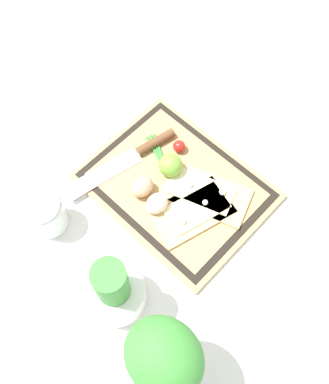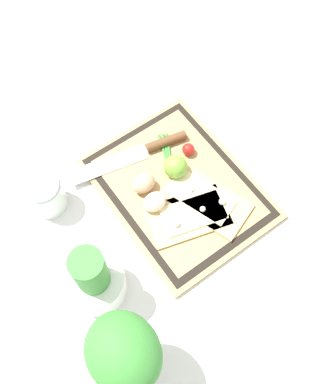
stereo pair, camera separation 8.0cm
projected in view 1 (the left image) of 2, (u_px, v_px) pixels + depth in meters
ground_plane at (176, 187)px, 1.04m from camera, size 6.00×6.00×0.00m
cutting_board at (176, 186)px, 1.03m from camera, size 0.40×0.31×0.02m
pizza_slice_near at (205, 193)px, 1.01m from camera, size 0.22×0.16×0.02m
pizza_slice_far at (192, 211)px, 0.99m from camera, size 0.15×0.20×0.02m
knife at (139, 152)px, 1.05m from camera, size 0.09×0.29×0.02m
egg_brown at (142, 187)px, 1.00m from camera, size 0.04×0.05×0.04m
egg_pink at (157, 203)px, 0.98m from camera, size 0.04×0.05×0.04m
lime at (171, 165)px, 1.02m from camera, size 0.05×0.05×0.05m
cherry_tomato_red at (179, 146)px, 1.05m from camera, size 0.03×0.03×0.03m
scallion_bunch at (170, 180)px, 1.03m from camera, size 0.24×0.13×0.01m
herb_pot at (115, 291)px, 0.87m from camera, size 0.12×0.12×0.18m
sauce_jar at (46, 215)px, 0.96m from camera, size 0.08×0.08×0.09m
herb_glass at (164, 359)px, 0.75m from camera, size 0.14×0.12×0.22m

